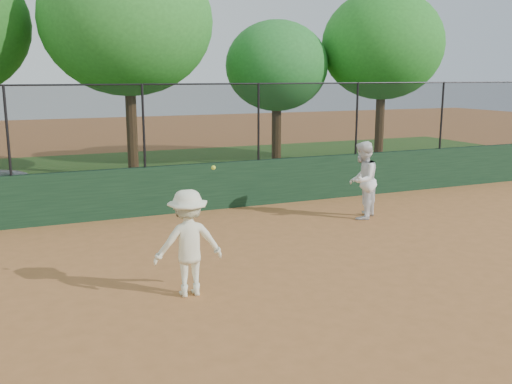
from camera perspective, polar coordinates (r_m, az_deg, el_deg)
name	(u,v)px	position (r m, az deg, el deg)	size (l,w,h in m)	color
ground	(264,298)	(9.01, 0.85, -10.53)	(80.00, 80.00, 0.00)	#AF6B38
back_wall	(166,190)	(14.31, -8.98, 0.21)	(26.00, 0.20, 1.20)	#1A3A21
grass_strip	(123,175)	(20.20, -13.17, 1.65)	(36.00, 12.00, 0.01)	#274E18
player_second	(362,180)	(13.85, 10.58, 1.16)	(0.90, 0.70, 1.86)	white
player_main	(188,243)	(8.94, -6.78, -5.08)	(1.12, 0.71, 2.09)	white
fence_assembly	(163,124)	(14.08, -9.30, 6.74)	(26.00, 0.06, 2.00)	black
tree_2	(127,21)	(19.66, -12.76, 16.34)	(5.59, 5.08, 7.53)	#4C321B
tree_3	(277,66)	(21.57, 2.10, 12.45)	(3.85, 3.50, 5.39)	#432B16
tree_4	(383,45)	(22.95, 12.58, 14.13)	(4.78, 4.35, 6.58)	#4C311B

